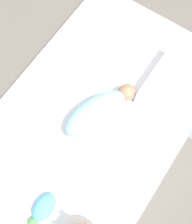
% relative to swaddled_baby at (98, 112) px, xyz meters
% --- Properties ---
extents(ground_plane, '(12.00, 12.00, 0.00)m').
position_rel_swaddled_baby_xyz_m(ground_plane, '(-0.02, -0.03, -0.26)').
color(ground_plane, '#514C47').
extents(bed_mattress, '(1.59, 1.03, 0.18)m').
position_rel_swaddled_baby_xyz_m(bed_mattress, '(-0.02, -0.03, -0.17)').
color(bed_mattress, white).
rests_on(bed_mattress, ground_plane).
extents(swaddled_baby, '(0.48, 0.30, 0.16)m').
position_rel_swaddled_baby_xyz_m(swaddled_baby, '(0.00, 0.00, 0.00)').
color(swaddled_baby, '#7FB7E5').
rests_on(swaddled_baby, bed_mattress).
extents(pillow, '(0.40, 0.39, 0.11)m').
position_rel_swaddled_baby_xyz_m(pillow, '(-0.39, 0.32, -0.02)').
color(pillow, white).
rests_on(pillow, bed_mattress).
extents(turtle_plush, '(0.20, 0.10, 0.07)m').
position_rel_swaddled_baby_xyz_m(turtle_plush, '(0.59, 0.05, -0.04)').
color(turtle_plush, '#4C99C6').
rests_on(turtle_plush, bed_mattress).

